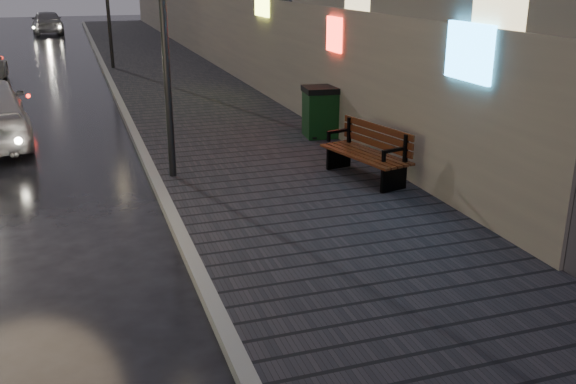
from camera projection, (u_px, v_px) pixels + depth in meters
name	position (u px, v px, depth m)	size (l,w,h in m)	color
ground	(90.00, 364.00, 6.90)	(120.00, 120.00, 0.00)	black
sidewalk	(165.00, 70.00, 26.86)	(4.60, 58.00, 0.15)	black
curb	(106.00, 73.00, 26.14)	(0.20, 58.00, 0.15)	slate
lamp_near	(162.00, 1.00, 11.69)	(0.36, 0.36, 5.28)	black
bench	(369.00, 152.00, 12.46)	(1.16, 2.17, 1.05)	black
trash_bin	(320.00, 111.00, 15.62)	(0.88, 0.88, 1.22)	black
car_far	(47.00, 22.00, 43.16)	(1.86, 4.62, 1.57)	gray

